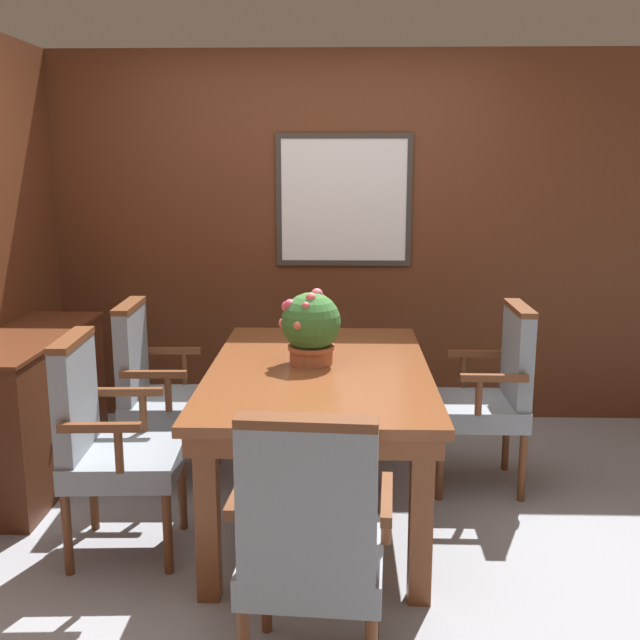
% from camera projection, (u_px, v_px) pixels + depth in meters
% --- Properties ---
extents(ground_plane, '(14.00, 14.00, 0.00)m').
position_uv_depth(ground_plane, '(301.00, 529.00, 3.62)').
color(ground_plane, '#93969E').
extents(wall_back, '(7.20, 0.08, 2.45)m').
position_uv_depth(wall_back, '(314.00, 240.00, 5.01)').
color(wall_back, '#5B2D19').
rests_on(wall_back, ground_plane).
extents(dining_table, '(1.06, 1.72, 0.77)m').
position_uv_depth(dining_table, '(319.00, 386.00, 3.64)').
color(dining_table, brown).
rests_on(dining_table, ground_plane).
extents(chair_left_far, '(0.50, 0.53, 1.00)m').
position_uv_depth(chair_left_far, '(156.00, 386.00, 4.08)').
color(chair_left_far, brown).
rests_on(chair_left_far, ground_plane).
extents(chair_left_near, '(0.51, 0.54, 1.00)m').
position_uv_depth(chair_left_near, '(106.00, 437.00, 3.32)').
color(chair_left_near, brown).
rests_on(chair_left_near, ground_plane).
extents(chair_head_near, '(0.54, 0.52, 1.00)m').
position_uv_depth(chair_head_near, '(311.00, 540.00, 2.42)').
color(chair_head_near, brown).
rests_on(chair_head_near, ground_plane).
extents(chair_right_far, '(0.49, 0.52, 1.00)m').
position_uv_depth(chair_right_far, '(492.00, 389.00, 4.01)').
color(chair_right_far, brown).
rests_on(chair_right_far, ground_plane).
extents(potted_plant, '(0.31, 0.29, 0.37)m').
position_uv_depth(potted_plant, '(311.00, 326.00, 3.65)').
color(potted_plant, '#B2603D').
rests_on(potted_plant, dining_table).
extents(sideboard_cabinet, '(0.46, 1.27, 0.83)m').
position_uv_depth(sideboard_cabinet, '(32.00, 409.00, 4.09)').
color(sideboard_cabinet, '#512816').
rests_on(sideboard_cabinet, ground_plane).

